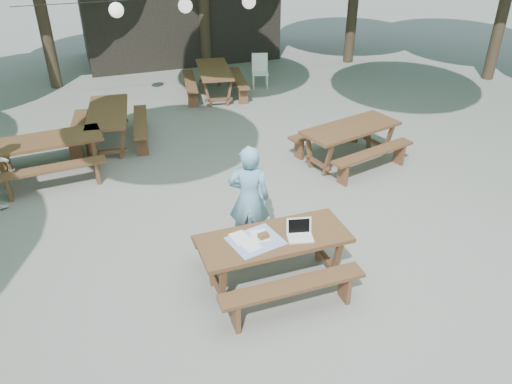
{
  "coord_description": "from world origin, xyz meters",
  "views": [
    {
      "loc": [
        -2.82,
        -6.27,
        4.58
      ],
      "look_at": [
        -0.79,
        -0.62,
        1.05
      ],
      "focal_mm": 35.0,
      "sensor_mm": 36.0,
      "label": 1
    }
  ],
  "objects": [
    {
      "name": "pavilion",
      "position": [
        0.5,
        10.5,
        1.4
      ],
      "size": [
        6.0,
        3.0,
        2.8
      ],
      "primitive_type": "cube",
      "color": "black",
      "rests_on": "ground"
    },
    {
      "name": "ground",
      "position": [
        0.0,
        0.0,
        0.0
      ],
      "size": [
        80.0,
        80.0,
        0.0
      ],
      "primitive_type": "plane",
      "color": "slate",
      "rests_on": "ground"
    },
    {
      "name": "main_picnic_table",
      "position": [
        -0.79,
        -1.32,
        0.39
      ],
      "size": [
        2.0,
        1.58,
        0.75
      ],
      "color": "#4E381B",
      "rests_on": "ground"
    },
    {
      "name": "woman",
      "position": [
        -0.82,
        -0.4,
        0.83
      ],
      "size": [
        0.71,
        0.59,
        1.66
      ],
      "primitive_type": "imported",
      "rotation": [
        0.0,
        0.0,
        2.77
      ],
      "color": "#72ABD0",
      "rests_on": "ground"
    },
    {
      "name": "picnic_table_ne",
      "position": [
        1.98,
        1.61,
        0.39
      ],
      "size": [
        2.23,
        2.0,
        0.75
      ],
      "rotation": [
        0.0,
        0.0,
        0.25
      ],
      "color": "#4E381B",
      "rests_on": "ground"
    },
    {
      "name": "picnic_table_nw",
      "position": [
        -3.65,
        3.0,
        0.39
      ],
      "size": [
        2.06,
        1.73,
        0.75
      ],
      "rotation": [
        0.0,
        0.0,
        0.08
      ],
      "color": "#4E381B",
      "rests_on": "ground"
    },
    {
      "name": "laptop",
      "position": [
        -0.47,
        -1.42,
        0.81
      ],
      "size": [
        0.38,
        0.33,
        0.24
      ],
      "rotation": [
        0.0,
        0.0,
        -0.23
      ],
      "color": "white",
      "rests_on": "main_picnic_table"
    },
    {
      "name": "plastic_chair",
      "position": [
        1.91,
        6.57,
        0.26
      ],
      "size": [
        0.55,
        0.55,
        0.9
      ],
      "rotation": [
        0.0,
        0.0,
        -0.29
      ],
      "color": "white",
      "rests_on": "ground"
    },
    {
      "name": "paper_lanterns",
      "position": [
        -0.19,
        6.0,
        2.4
      ],
      "size": [
        9.0,
        0.34,
        0.38
      ],
      "color": "black",
      "rests_on": "ground"
    },
    {
      "name": "tabletop_clutter",
      "position": [
        -1.04,
        -1.31,
        0.76
      ],
      "size": [
        0.75,
        0.67,
        0.08
      ],
      "color": "blue",
      "rests_on": "main_picnic_table"
    },
    {
      "name": "picnic_table_far_e",
      "position": [
        0.51,
        6.26,
        0.39
      ],
      "size": [
        1.86,
        2.12,
        0.75
      ],
      "rotation": [
        0.0,
        0.0,
        1.41
      ],
      "color": "#4E381B",
      "rests_on": "ground"
    },
    {
      "name": "picnic_table_far_w",
      "position": [
        -2.42,
        4.09,
        0.39
      ],
      "size": [
        1.82,
        2.1,
        0.75
      ],
      "rotation": [
        0.0,
        0.0,
        1.43
      ],
      "color": "#4E381B",
      "rests_on": "ground"
    }
  ]
}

